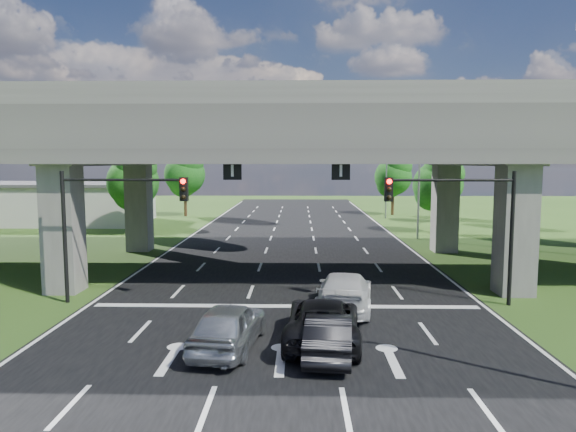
{
  "coord_description": "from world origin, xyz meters",
  "views": [
    {
      "loc": [
        0.59,
        -18.68,
        6.37
      ],
      "look_at": [
        0.01,
        7.75,
        3.61
      ],
      "focal_mm": 32.0,
      "sensor_mm": 36.0,
      "label": 1
    }
  ],
  "objects_px": {
    "signal_left": "(111,212)",
    "car_dark": "(329,334)",
    "car_trailing": "(323,320)",
    "car_silver": "(229,326)",
    "signal_right": "(463,212)",
    "streetlight_beyond": "(383,167)",
    "car_white": "(344,291)",
    "streetlight_far": "(414,169)"
  },
  "relations": [
    {
      "from": "signal_left",
      "to": "car_trailing",
      "type": "xyz_separation_m",
      "value": [
        9.27,
        -4.88,
        -3.39
      ]
    },
    {
      "from": "car_dark",
      "to": "streetlight_far",
      "type": "bearing_deg",
      "value": -102.39
    },
    {
      "from": "car_white",
      "to": "car_trailing",
      "type": "relative_size",
      "value": 1.02
    },
    {
      "from": "signal_right",
      "to": "car_silver",
      "type": "bearing_deg",
      "value": -149.43
    },
    {
      "from": "signal_right",
      "to": "signal_left",
      "type": "height_order",
      "value": "same"
    },
    {
      "from": "signal_right",
      "to": "car_trailing",
      "type": "bearing_deg",
      "value": -142.57
    },
    {
      "from": "signal_right",
      "to": "car_dark",
      "type": "distance_m",
      "value": 9.46
    },
    {
      "from": "streetlight_far",
      "to": "streetlight_beyond",
      "type": "height_order",
      "value": "same"
    },
    {
      "from": "signal_left",
      "to": "streetlight_far",
      "type": "relative_size",
      "value": 0.6
    },
    {
      "from": "streetlight_far",
      "to": "streetlight_beyond",
      "type": "xyz_separation_m",
      "value": [
        0.0,
        16.0,
        0.0
      ]
    },
    {
      "from": "streetlight_beyond",
      "to": "signal_left",
      "type": "bearing_deg",
      "value": -116.43
    },
    {
      "from": "car_trailing",
      "to": "car_silver",
      "type": "bearing_deg",
      "value": 18.09
    },
    {
      "from": "streetlight_beyond",
      "to": "car_silver",
      "type": "bearing_deg",
      "value": -105.91
    },
    {
      "from": "streetlight_beyond",
      "to": "car_silver",
      "type": "xyz_separation_m",
      "value": [
        -11.9,
        -41.74,
        -5.02
      ]
    },
    {
      "from": "signal_left",
      "to": "car_dark",
      "type": "height_order",
      "value": "signal_left"
    },
    {
      "from": "streetlight_beyond",
      "to": "car_dark",
      "type": "xyz_separation_m",
      "value": [
        -8.51,
        -42.27,
        -5.12
      ]
    },
    {
      "from": "car_white",
      "to": "car_silver",
      "type": "bearing_deg",
      "value": 55.03
    },
    {
      "from": "car_dark",
      "to": "car_white",
      "type": "height_order",
      "value": "car_white"
    },
    {
      "from": "car_dark",
      "to": "car_silver",
      "type": "bearing_deg",
      "value": -3.3
    },
    {
      "from": "signal_right",
      "to": "car_white",
      "type": "height_order",
      "value": "signal_right"
    },
    {
      "from": "streetlight_beyond",
      "to": "car_trailing",
      "type": "height_order",
      "value": "streetlight_beyond"
    },
    {
      "from": "signal_left",
      "to": "streetlight_beyond",
      "type": "height_order",
      "value": "streetlight_beyond"
    },
    {
      "from": "streetlight_beyond",
      "to": "car_dark",
      "type": "height_order",
      "value": "streetlight_beyond"
    },
    {
      "from": "car_white",
      "to": "car_trailing",
      "type": "distance_m",
      "value": 4.09
    },
    {
      "from": "streetlight_far",
      "to": "car_dark",
      "type": "height_order",
      "value": "streetlight_far"
    },
    {
      "from": "signal_left",
      "to": "car_dark",
      "type": "distance_m",
      "value": 11.79
    },
    {
      "from": "car_dark",
      "to": "signal_left",
      "type": "bearing_deg",
      "value": -27.87
    },
    {
      "from": "streetlight_beyond",
      "to": "car_dark",
      "type": "distance_m",
      "value": 43.42
    },
    {
      "from": "signal_left",
      "to": "streetlight_beyond",
      "type": "distance_m",
      "value": 40.3
    },
    {
      "from": "signal_right",
      "to": "car_white",
      "type": "relative_size",
      "value": 1.08
    },
    {
      "from": "signal_right",
      "to": "car_silver",
      "type": "height_order",
      "value": "signal_right"
    },
    {
      "from": "streetlight_beyond",
      "to": "car_dark",
      "type": "relative_size",
      "value": 2.35
    },
    {
      "from": "signal_left",
      "to": "streetlight_far",
      "type": "xyz_separation_m",
      "value": [
        17.92,
        20.06,
        1.66
      ]
    },
    {
      "from": "signal_left",
      "to": "signal_right",
      "type": "bearing_deg",
      "value": 0.0
    },
    {
      "from": "streetlight_beyond",
      "to": "car_white",
      "type": "distance_m",
      "value": 38.09
    },
    {
      "from": "signal_right",
      "to": "streetlight_far",
      "type": "height_order",
      "value": "streetlight_far"
    },
    {
      "from": "car_dark",
      "to": "car_trailing",
      "type": "height_order",
      "value": "car_trailing"
    },
    {
      "from": "signal_right",
      "to": "streetlight_beyond",
      "type": "distance_m",
      "value": 36.17
    },
    {
      "from": "signal_left",
      "to": "car_trailing",
      "type": "bearing_deg",
      "value": -27.77
    },
    {
      "from": "streetlight_beyond",
      "to": "car_silver",
      "type": "height_order",
      "value": "streetlight_beyond"
    },
    {
      "from": "signal_left",
      "to": "car_dark",
      "type": "xyz_separation_m",
      "value": [
        9.41,
        -6.21,
        -3.45
      ]
    },
    {
      "from": "streetlight_far",
      "to": "car_silver",
      "type": "height_order",
      "value": "streetlight_far"
    }
  ]
}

